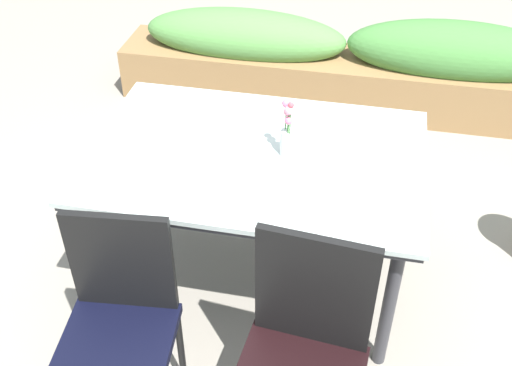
{
  "coord_description": "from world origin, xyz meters",
  "views": [
    {
      "loc": [
        0.35,
        -2.12,
        2.29
      ],
      "look_at": [
        -0.09,
        -0.01,
        0.59
      ],
      "focal_mm": 42.98,
      "sensor_mm": 36.0,
      "label": 1
    }
  ],
  "objects_px": {
    "planter_box": "(347,64)",
    "chair_near_left": "(119,318)",
    "flower_vase": "(288,133)",
    "dining_table": "(256,166)",
    "chair_near_right": "(304,350)"
  },
  "relations": [
    {
      "from": "chair_near_left",
      "to": "planter_box",
      "type": "distance_m",
      "value": 2.66
    },
    {
      "from": "chair_near_right",
      "to": "planter_box",
      "type": "relative_size",
      "value": 0.3
    },
    {
      "from": "chair_near_left",
      "to": "flower_vase",
      "type": "relative_size",
      "value": 3.49
    },
    {
      "from": "chair_near_right",
      "to": "planter_box",
      "type": "distance_m",
      "value": 2.57
    },
    {
      "from": "dining_table",
      "to": "flower_vase",
      "type": "distance_m",
      "value": 0.22
    },
    {
      "from": "chair_near_left",
      "to": "chair_near_right",
      "type": "bearing_deg",
      "value": 175.15
    },
    {
      "from": "planter_box",
      "to": "chair_near_left",
      "type": "bearing_deg",
      "value": -103.42
    },
    {
      "from": "dining_table",
      "to": "planter_box",
      "type": "height_order",
      "value": "dining_table"
    },
    {
      "from": "dining_table",
      "to": "planter_box",
      "type": "relative_size",
      "value": 0.46
    },
    {
      "from": "dining_table",
      "to": "chair_near_right",
      "type": "distance_m",
      "value": 0.89
    },
    {
      "from": "dining_table",
      "to": "chair_near_right",
      "type": "height_order",
      "value": "chair_near_right"
    },
    {
      "from": "flower_vase",
      "to": "chair_near_left",
      "type": "bearing_deg",
      "value": -119.24
    },
    {
      "from": "dining_table",
      "to": "chair_near_left",
      "type": "height_order",
      "value": "chair_near_left"
    },
    {
      "from": "chair_near_right",
      "to": "planter_box",
      "type": "height_order",
      "value": "chair_near_right"
    },
    {
      "from": "flower_vase",
      "to": "planter_box",
      "type": "relative_size",
      "value": 0.09
    }
  ]
}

